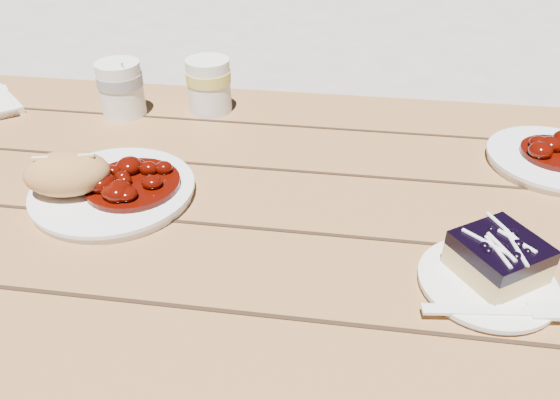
# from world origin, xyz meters

# --- Properties ---
(picnic_table) EXTENTS (2.00, 1.55, 0.75)m
(picnic_table) POSITION_xyz_m (0.00, -0.00, 0.59)
(picnic_table) COLOR brown
(picnic_table) RESTS_ON ground
(main_plate) EXTENTS (0.24, 0.24, 0.02)m
(main_plate) POSITION_xyz_m (-0.10, -0.03, 0.76)
(main_plate) COLOR white
(main_plate) RESTS_ON picnic_table
(goulash_stew) EXTENTS (0.14, 0.14, 0.04)m
(goulash_stew) POSITION_xyz_m (-0.07, -0.03, 0.79)
(goulash_stew) COLOR #480802
(goulash_stew) RESTS_ON main_plate
(bread_roll) EXTENTS (0.14, 0.11, 0.06)m
(bread_roll) POSITION_xyz_m (-0.16, -0.05, 0.80)
(bread_roll) COLOR #BC8348
(bread_roll) RESTS_ON main_plate
(dessert_plate) EXTENTS (0.16, 0.16, 0.01)m
(dessert_plate) POSITION_xyz_m (0.42, -0.15, 0.76)
(dessert_plate) COLOR white
(dessert_plate) RESTS_ON picnic_table
(blueberry_cake) EXTENTS (0.13, 0.13, 0.05)m
(blueberry_cake) POSITION_xyz_m (0.43, -0.14, 0.79)
(blueberry_cake) COLOR #DEC179
(blueberry_cake) RESTS_ON dessert_plate
(fork_dessert) EXTENTS (0.16, 0.04, 0.00)m
(fork_dessert) POSITION_xyz_m (0.40, -0.21, 0.76)
(fork_dessert) COLOR white
(fork_dessert) RESTS_ON dessert_plate
(coffee_cup) EXTENTS (0.08, 0.08, 0.10)m
(coffee_cup) POSITION_xyz_m (-0.19, 0.25, 0.80)
(coffee_cup) COLOR white
(coffee_cup) RESTS_ON picnic_table
(second_plate) EXTENTS (0.21, 0.21, 0.02)m
(second_plate) POSITION_xyz_m (0.58, 0.16, 0.76)
(second_plate) COLOR white
(second_plate) RESTS_ON picnic_table
(second_stew) EXTENTS (0.11, 0.11, 0.04)m
(second_stew) POSITION_xyz_m (0.58, 0.16, 0.79)
(second_stew) COLOR #480802
(second_stew) RESTS_ON second_plate
(second_cup) EXTENTS (0.08, 0.08, 0.10)m
(second_cup) POSITION_xyz_m (-0.03, 0.29, 0.80)
(second_cup) COLOR white
(second_cup) RESTS_ON picnic_table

